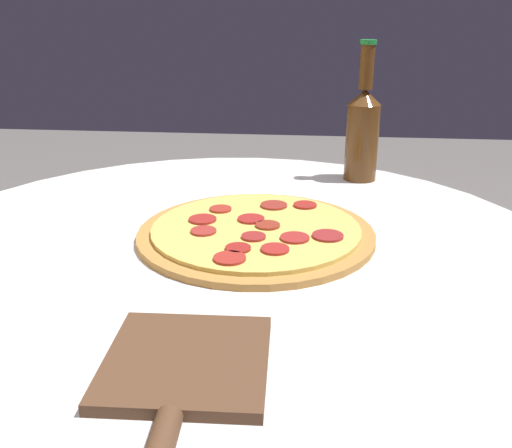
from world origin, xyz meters
TOP-DOWN VIEW (x-y plane):
  - table at (0.00, 0.00)m, footprint 0.96×0.96m
  - pizza at (0.03, -0.04)m, footprint 0.34×0.34m
  - beer_bottle at (0.34, -0.21)m, footprint 0.06×0.06m
  - pizza_paddle at (-0.32, -0.01)m, footprint 0.30×0.15m

SIDE VIEW (x-z plane):
  - table at x=0.00m, z-range 0.17..0.88m
  - pizza_paddle at x=-0.32m, z-range 0.71..0.73m
  - pizza at x=0.03m, z-range 0.71..0.73m
  - beer_bottle at x=0.34m, z-range 0.68..0.94m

